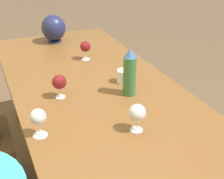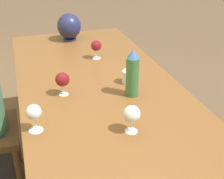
% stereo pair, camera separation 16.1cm
% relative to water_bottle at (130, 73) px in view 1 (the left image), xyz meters
% --- Properties ---
extents(dining_table, '(2.61, 0.95, 0.75)m').
position_rel_water_bottle_xyz_m(dining_table, '(-0.03, 0.14, -0.20)').
color(dining_table, brown).
rests_on(dining_table, ground_plane).
extents(water_bottle, '(0.07, 0.07, 0.27)m').
position_rel_water_bottle_xyz_m(water_bottle, '(0.00, 0.00, 0.00)').
color(water_bottle, '#336638').
rests_on(water_bottle, dining_table).
extents(water_tumbler, '(0.08, 0.08, 0.08)m').
position_rel_water_bottle_xyz_m(water_tumbler, '(0.15, -0.04, -0.09)').
color(water_tumbler, silver).
rests_on(water_tumbler, dining_table).
extents(vase, '(0.19, 0.19, 0.22)m').
position_rel_water_bottle_xyz_m(vase, '(1.06, 0.16, -0.02)').
color(vase, '#1E234C').
rests_on(vase, dining_table).
extents(wine_glass_0, '(0.07, 0.07, 0.14)m').
position_rel_water_bottle_xyz_m(wine_glass_0, '(-0.19, 0.55, -0.04)').
color(wine_glass_0, silver).
rests_on(wine_glass_0, dining_table).
extents(wine_glass_1, '(0.08, 0.08, 0.14)m').
position_rel_water_bottle_xyz_m(wine_glass_1, '(0.59, 0.05, -0.04)').
color(wine_glass_1, silver).
rests_on(wine_glass_1, dining_table).
extents(wine_glass_2, '(0.08, 0.08, 0.14)m').
position_rel_water_bottle_xyz_m(wine_glass_2, '(0.12, 0.37, -0.04)').
color(wine_glass_2, silver).
rests_on(wine_glass_2, dining_table).
extents(wine_glass_3, '(0.08, 0.08, 0.14)m').
position_rel_water_bottle_xyz_m(wine_glass_3, '(-0.33, 0.13, -0.04)').
color(wine_glass_3, silver).
rests_on(wine_glass_3, dining_table).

